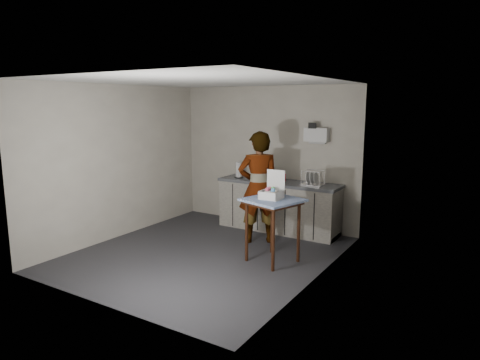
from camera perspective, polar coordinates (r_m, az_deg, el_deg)
The scene contains 15 objects.
ground at distance 6.71m, azimuth -4.63°, elevation -9.75°, with size 4.00×4.00×0.00m, color #27262B.
wall_back at distance 8.06m, azimuth 3.63°, elevation 3.15°, with size 3.60×0.02×2.60m, color beige.
wall_right at distance 5.53m, azimuth 10.32°, elevation -0.24°, with size 0.02×4.00×2.60m, color beige.
wall_left at distance 7.58m, azimuth -15.78°, elevation 2.34°, with size 0.02×4.00×2.60m, color beige.
ceiling at distance 6.32m, azimuth -4.98°, elevation 12.97°, with size 3.60×4.00×0.01m, color white.
kitchen_counter at distance 7.78m, azimuth 5.15°, elevation -3.66°, with size 2.24×0.62×0.91m.
wall_shelf at distance 7.53m, azimuth 10.17°, elevation 5.94°, with size 0.42×0.18×0.37m.
side_table at distance 6.17m, azimuth 4.40°, elevation -3.63°, with size 0.90×0.90×0.94m.
standing_man at distance 7.01m, azimuth 2.49°, elevation -1.00°, with size 0.68×0.44×1.85m, color #B2A593.
soap_bottle at distance 7.73m, azimuth 3.92°, elevation 1.11°, with size 0.12×0.12×0.32m, color black.
soda_can at distance 7.69m, azimuth 5.87°, elevation 0.34°, with size 0.07×0.07×0.13m, color red.
dark_bottle at distance 7.85m, azimuth 3.83°, elevation 0.94°, with size 0.07×0.07×0.23m, color black.
paper_towel at distance 8.00m, azimuth -0.17°, elevation 1.30°, with size 0.16×0.16×0.29m.
dish_rack at distance 7.40m, azimuth 9.63°, elevation -0.21°, with size 0.36×0.27×0.25m.
bakery_box at distance 6.16m, azimuth 4.25°, elevation -1.65°, with size 0.29×0.30×0.40m.
Camera 1 is at (3.75, -5.07, 2.29)m, focal length 32.00 mm.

